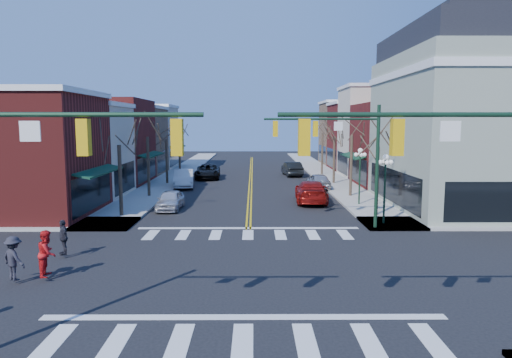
{
  "coord_description": "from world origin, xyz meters",
  "views": [
    {
      "loc": [
        0.31,
        -18.56,
        6.21
      ],
      "look_at": [
        0.46,
        8.86,
        2.8
      ],
      "focal_mm": 32.0,
      "sensor_mm": 36.0,
      "label": 1
    }
  ],
  "objects_px": {
    "lamppost_corner": "(385,177)",
    "car_left_far": "(208,171)",
    "pedestrian_dark_b": "(14,258)",
    "car_right_near": "(311,192)",
    "car_right_far": "(292,169)",
    "car_left_near": "(170,200)",
    "victorian_corner": "(478,116)",
    "pedestrian_red_b": "(47,253)",
    "car_left_mid": "(184,179)",
    "car_right_mid": "(318,181)",
    "pedestrian_dark_a": "(63,237)",
    "lamppost_midblock": "(360,167)"
  },
  "relations": [
    {
      "from": "victorian_corner",
      "to": "lamppost_corner",
      "type": "relative_size",
      "value": 3.29
    },
    {
      "from": "car_right_near",
      "to": "pedestrian_red_b",
      "type": "xyz_separation_m",
      "value": [
        -12.66,
        -17.56,
        0.23
      ]
    },
    {
      "from": "car_right_far",
      "to": "victorian_corner",
      "type": "bearing_deg",
      "value": 113.96
    },
    {
      "from": "victorian_corner",
      "to": "lamppost_corner",
      "type": "bearing_deg",
      "value": -144.14
    },
    {
      "from": "lamppost_corner",
      "to": "car_left_near",
      "type": "xyz_separation_m",
      "value": [
        -13.86,
        5.17,
        -2.28
      ]
    },
    {
      "from": "car_left_near",
      "to": "pedestrian_dark_a",
      "type": "xyz_separation_m",
      "value": [
        -2.79,
        -11.71,
        0.28
      ]
    },
    {
      "from": "lamppost_corner",
      "to": "car_left_far",
      "type": "distance_m",
      "value": 26.79
    },
    {
      "from": "victorian_corner",
      "to": "car_left_near",
      "type": "height_order",
      "value": "victorian_corner"
    },
    {
      "from": "lamppost_corner",
      "to": "pedestrian_red_b",
      "type": "xyz_separation_m",
      "value": [
        -16.06,
        -9.5,
        -1.89
      ]
    },
    {
      "from": "car_left_mid",
      "to": "pedestrian_dark_b",
      "type": "bearing_deg",
      "value": -103.01
    },
    {
      "from": "car_right_far",
      "to": "lamppost_corner",
      "type": "bearing_deg",
      "value": 90.96
    },
    {
      "from": "car_right_near",
      "to": "pedestrian_dark_b",
      "type": "xyz_separation_m",
      "value": [
        -13.73,
        -18.05,
        0.17
      ]
    },
    {
      "from": "victorian_corner",
      "to": "car_left_mid",
      "type": "bearing_deg",
      "value": 155.71
    },
    {
      "from": "victorian_corner",
      "to": "car_left_near",
      "type": "bearing_deg",
      "value": -177.85
    },
    {
      "from": "car_right_far",
      "to": "lamppost_midblock",
      "type": "bearing_deg",
      "value": 93.43
    },
    {
      "from": "lamppost_corner",
      "to": "car_right_near",
      "type": "height_order",
      "value": "lamppost_corner"
    },
    {
      "from": "car_left_mid",
      "to": "car_right_far",
      "type": "relative_size",
      "value": 1.04
    },
    {
      "from": "car_right_mid",
      "to": "pedestrian_dark_a",
      "type": "distance_m",
      "value": 26.44
    },
    {
      "from": "car_right_near",
      "to": "pedestrian_dark_b",
      "type": "bearing_deg",
      "value": 56.25
    },
    {
      "from": "lamppost_corner",
      "to": "pedestrian_dark_b",
      "type": "xyz_separation_m",
      "value": [
        -17.13,
        -9.99,
        -1.95
      ]
    },
    {
      "from": "car_right_near",
      "to": "car_right_far",
      "type": "bearing_deg",
      "value": -86.48
    },
    {
      "from": "car_left_far",
      "to": "car_right_far",
      "type": "bearing_deg",
      "value": 12.11
    },
    {
      "from": "car_left_mid",
      "to": "car_left_far",
      "type": "relative_size",
      "value": 0.91
    },
    {
      "from": "victorian_corner",
      "to": "car_left_mid",
      "type": "xyz_separation_m",
      "value": [
        -22.9,
        10.34,
        -5.8
      ]
    },
    {
      "from": "car_right_mid",
      "to": "car_right_far",
      "type": "relative_size",
      "value": 0.87
    },
    {
      "from": "car_right_far",
      "to": "pedestrian_dark_b",
      "type": "distance_m",
      "value": 38.4
    },
    {
      "from": "car_left_mid",
      "to": "pedestrian_dark_a",
      "type": "bearing_deg",
      "value": -102.66
    },
    {
      "from": "lamppost_midblock",
      "to": "car_left_mid",
      "type": "xyz_separation_m",
      "value": [
        -14.6,
        9.84,
        -2.1
      ]
    },
    {
      "from": "victorian_corner",
      "to": "car_right_near",
      "type": "relative_size",
      "value": 2.44
    },
    {
      "from": "car_right_far",
      "to": "car_right_near",
      "type": "bearing_deg",
      "value": 83.47
    },
    {
      "from": "car_right_mid",
      "to": "car_left_far",
      "type": "bearing_deg",
      "value": -39.14
    },
    {
      "from": "victorian_corner",
      "to": "pedestrian_dark_b",
      "type": "bearing_deg",
      "value": -147.84
    },
    {
      "from": "car_left_far",
      "to": "pedestrian_dark_a",
      "type": "relative_size",
      "value": 3.5
    },
    {
      "from": "pedestrian_red_b",
      "to": "victorian_corner",
      "type": "bearing_deg",
      "value": -66.24
    },
    {
      "from": "lamppost_corner",
      "to": "car_right_near",
      "type": "relative_size",
      "value": 0.74
    },
    {
      "from": "lamppost_midblock",
      "to": "lamppost_corner",
      "type": "bearing_deg",
      "value": -90.0
    },
    {
      "from": "victorian_corner",
      "to": "pedestrian_red_b",
      "type": "relative_size",
      "value": 7.7
    },
    {
      "from": "car_right_near",
      "to": "car_left_far",
      "type": "bearing_deg",
      "value": -54.3
    },
    {
      "from": "car_right_far",
      "to": "pedestrian_red_b",
      "type": "height_order",
      "value": "pedestrian_red_b"
    },
    {
      "from": "car_left_near",
      "to": "pedestrian_dark_b",
      "type": "relative_size",
      "value": 2.33
    },
    {
      "from": "lamppost_midblock",
      "to": "car_left_far",
      "type": "distance_m",
      "value": 21.37
    },
    {
      "from": "victorian_corner",
      "to": "pedestrian_dark_b",
      "type": "height_order",
      "value": "victorian_corner"
    },
    {
      "from": "victorian_corner",
      "to": "car_left_near",
      "type": "xyz_separation_m",
      "value": [
        -22.16,
        -0.83,
        -5.97
      ]
    },
    {
      "from": "pedestrian_dark_b",
      "to": "victorian_corner",
      "type": "bearing_deg",
      "value": -118.08
    },
    {
      "from": "car_left_near",
      "to": "car_right_mid",
      "type": "bearing_deg",
      "value": 40.95
    },
    {
      "from": "car_right_near",
      "to": "car_right_mid",
      "type": "bearing_deg",
      "value": -98.91
    },
    {
      "from": "lamppost_corner",
      "to": "car_right_mid",
      "type": "xyz_separation_m",
      "value": [
        -1.8,
        15.32,
        -2.22
      ]
    },
    {
      "from": "car_right_near",
      "to": "car_right_mid",
      "type": "relative_size",
      "value": 1.34
    },
    {
      "from": "car_left_near",
      "to": "car_right_far",
      "type": "distance_m",
      "value": 23.2
    },
    {
      "from": "car_left_far",
      "to": "car_right_far",
      "type": "relative_size",
      "value": 1.14
    }
  ]
}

